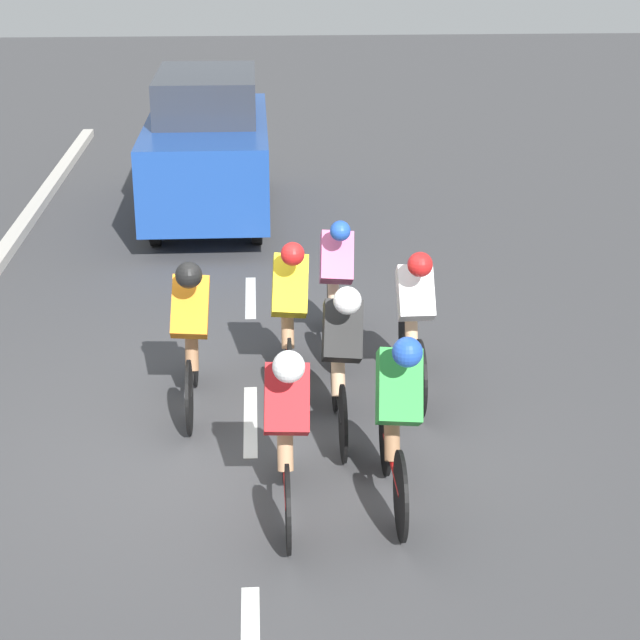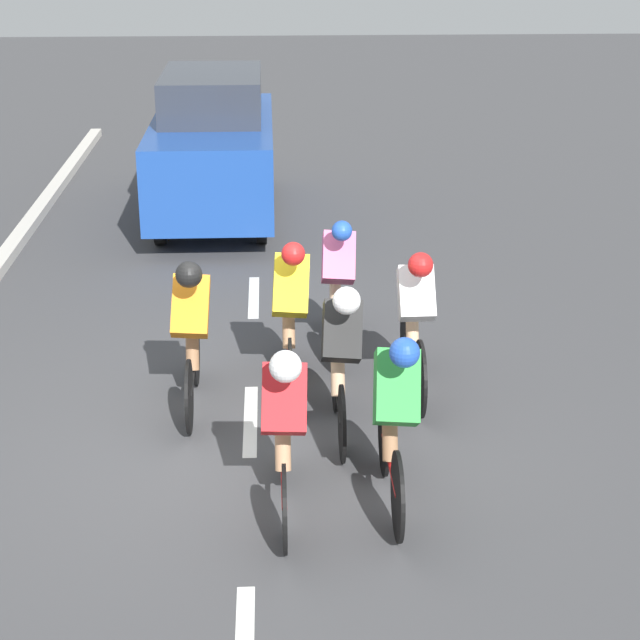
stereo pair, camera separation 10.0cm
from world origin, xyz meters
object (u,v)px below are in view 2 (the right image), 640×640
at_px(cyclist_pink, 338,283).
at_px(cyclist_white, 415,318).
at_px(cyclist_green, 395,415).
at_px(cyclist_black, 341,355).
at_px(cyclist_red, 284,425).
at_px(cyclist_yellow, 290,309).
at_px(support_car, 213,146).
at_px(cyclist_orange, 191,329).

bearing_deg(cyclist_pink, cyclist_white, 121.50).
xyz_separation_m(cyclist_green, cyclist_black, (0.32, -1.18, -0.01)).
xyz_separation_m(cyclist_red, cyclist_yellow, (-0.10, -2.33, 0.02)).
distance_m(cyclist_red, cyclist_pink, 3.22).
distance_m(cyclist_white, cyclist_black, 1.12).
xyz_separation_m(cyclist_white, cyclist_red, (1.24, 2.11, 0.01)).
xyz_separation_m(cyclist_white, support_car, (2.11, -6.23, 0.28)).
bearing_deg(cyclist_red, cyclist_white, -120.38).
bearing_deg(cyclist_green, cyclist_yellow, -72.14).
distance_m(cyclist_black, cyclist_yellow, 1.13).
xyz_separation_m(cyclist_white, cyclist_orange, (2.03, 0.24, 0.03)).
bearing_deg(cyclist_black, cyclist_white, -131.32).
bearing_deg(cyclist_yellow, cyclist_orange, 27.64).
bearing_deg(cyclist_yellow, cyclist_pink, -120.75).
height_order(cyclist_red, cyclist_yellow, cyclist_yellow).
bearing_deg(cyclist_green, cyclist_orange, -47.76).
bearing_deg(cyclist_red, cyclist_pink, -100.62).
bearing_deg(cyclist_orange, cyclist_white, -173.20).
relative_size(cyclist_white, cyclist_green, 1.08).
xyz_separation_m(cyclist_orange, support_car, (0.08, -6.47, 0.24)).
relative_size(cyclist_yellow, support_car, 0.40).
relative_size(cyclist_white, cyclist_orange, 1.05).
xyz_separation_m(cyclist_red, support_car, (0.87, -8.34, 0.27)).
bearing_deg(cyclist_white, support_car, -71.31).
height_order(cyclist_black, cyclist_orange, cyclist_orange).
bearing_deg(cyclist_black, cyclist_pink, -92.78).
bearing_deg(cyclist_green, cyclist_red, 6.77).
distance_m(cyclist_red, support_car, 8.39).
xyz_separation_m(cyclist_red, cyclist_pink, (-0.59, -3.16, -0.03)).
relative_size(cyclist_red, cyclist_pink, 0.93).
distance_m(cyclist_pink, support_car, 5.39).
distance_m(cyclist_white, cyclist_orange, 2.04).
bearing_deg(cyclist_yellow, cyclist_white, 168.87).
xyz_separation_m(cyclist_red, cyclist_orange, (0.79, -1.87, 0.02)).
height_order(cyclist_red, cyclist_pink, cyclist_pink).
relative_size(cyclist_red, cyclist_orange, 0.99).
bearing_deg(cyclist_white, cyclist_black, 48.68).
distance_m(cyclist_black, support_car, 7.20).
height_order(cyclist_white, cyclist_green, cyclist_green).
distance_m(cyclist_red, cyclist_yellow, 2.34).
distance_m(cyclist_red, cyclist_green, 0.83).
height_order(cyclist_white, cyclist_pink, cyclist_white).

